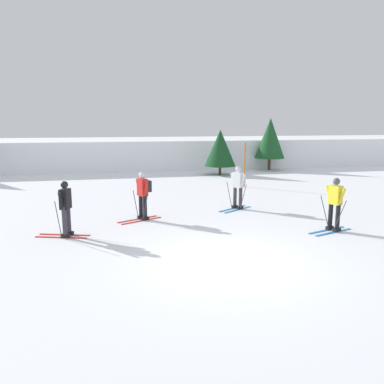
% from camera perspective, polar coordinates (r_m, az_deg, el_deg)
% --- Properties ---
extents(ground_plane, '(120.00, 120.00, 0.00)m').
position_cam_1_polar(ground_plane, '(9.70, 5.24, -10.39)').
color(ground_plane, white).
extents(far_snow_ridge, '(80.00, 7.79, 2.08)m').
position_cam_1_polar(far_snow_ridge, '(30.39, -6.62, 5.91)').
color(far_snow_ridge, white).
rests_on(far_snow_ridge, ground).
extents(skier_red, '(1.59, 1.06, 1.71)m').
position_cam_1_polar(skier_red, '(13.56, -7.31, -0.17)').
color(skier_red, red).
rests_on(skier_red, ground).
extents(skier_white, '(1.54, 1.18, 1.71)m').
position_cam_1_polar(skier_white, '(15.24, 6.93, 1.01)').
color(skier_white, '#237AC6').
rests_on(skier_white, ground).
extents(skier_black, '(1.64, 0.97, 1.71)m').
position_cam_1_polar(skier_black, '(12.06, -18.38, -2.17)').
color(skier_black, red).
rests_on(skier_black, ground).
extents(skier_yellow, '(1.63, 0.96, 1.71)m').
position_cam_1_polar(skier_yellow, '(12.86, 20.54, -1.53)').
color(skier_yellow, '#237AC6').
rests_on(skier_yellow, ground).
extents(trail_marker_pole, '(0.07, 0.07, 2.36)m').
position_cam_1_polar(trail_marker_pole, '(20.42, 7.87, 4.04)').
color(trail_marker_pole, '#C65614').
rests_on(trail_marker_pole, ground).
extents(conifer_far_right, '(2.03, 2.03, 2.92)m').
position_cam_1_polar(conifer_far_right, '(24.92, 4.23, 6.59)').
color(conifer_far_right, '#513823').
rests_on(conifer_far_right, ground).
extents(conifer_far_centre, '(2.10, 2.10, 3.69)m').
position_cam_1_polar(conifer_far_centre, '(27.90, 11.58, 7.89)').
color(conifer_far_centre, '#513823').
rests_on(conifer_far_centre, ground).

